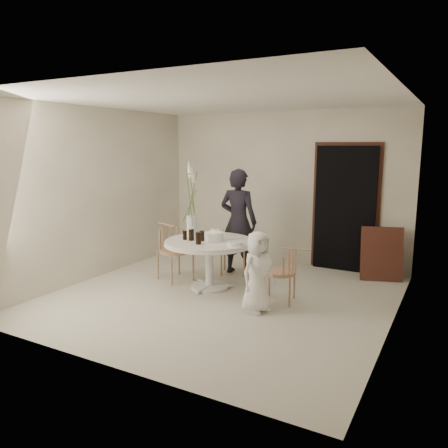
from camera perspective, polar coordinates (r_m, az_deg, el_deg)
The scene contains 18 objects.
ground at distance 6.25m, azimuth -0.27°, elevation -9.46°, with size 4.50×4.50×0.00m, color beige.
room_shell at distance 5.90m, azimuth -0.28°, elevation 5.52°, with size 4.50×4.50×4.50m.
doorway at distance 7.60m, azimuth 15.51°, elevation 1.88°, with size 1.00×0.10×2.10m, color black.
door_trim at distance 7.63m, azimuth 15.60°, elevation 2.36°, with size 1.12×0.03×2.22m, color #51211C.
table at distance 6.45m, azimuth -1.92°, elevation -3.13°, with size 1.33×1.33×0.73m.
picture_frame at distance 7.31m, azimuth 19.91°, elevation -3.69°, with size 0.64×0.04×0.85m, color #51211C.
chair_far at distance 7.31m, azimuth 1.44°, elevation -2.27°, with size 0.55×0.57×0.81m.
chair_right at distance 5.94m, azimuth 8.30°, elevation -5.56°, with size 0.50×0.47×0.77m.
chair_left at distance 6.99m, azimuth -6.96°, elevation -2.55°, with size 0.63×0.61×0.88m.
girl at distance 7.16m, azimuth 1.89°, elevation 0.30°, with size 0.64×0.42×1.74m, color black.
boy at distance 5.58m, azimuth 4.41°, elevation -6.25°, with size 0.51×0.33×1.05m, color white.
birthday_cake at distance 6.36m, azimuth -1.29°, elevation -1.65°, with size 0.27×0.27×0.18m.
cola_tumbler_a at distance 6.48m, azimuth -5.14°, elevation -1.46°, with size 0.06×0.06×0.13m, color black.
cola_tumbler_b at distance 6.16m, azimuth -3.36°, elevation -1.87°, with size 0.08×0.08×0.17m, color black.
cola_tumbler_c at distance 6.42m, azimuth -4.29°, elevation -1.41°, with size 0.08×0.08×0.17m, color black.
cola_tumbler_d at distance 6.37m, azimuth -2.91°, elevation -1.56°, with size 0.07×0.07×0.15m, color black.
plate_stack at distance 6.07m, azimuth 1.42°, elevation -2.60°, with size 0.22×0.22×0.05m, color white.
flower_vase at distance 6.71m, azimuth -4.25°, elevation 1.91°, with size 0.16×0.16×1.15m.
Camera 1 is at (2.85, -5.14, 2.11)m, focal length 35.00 mm.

